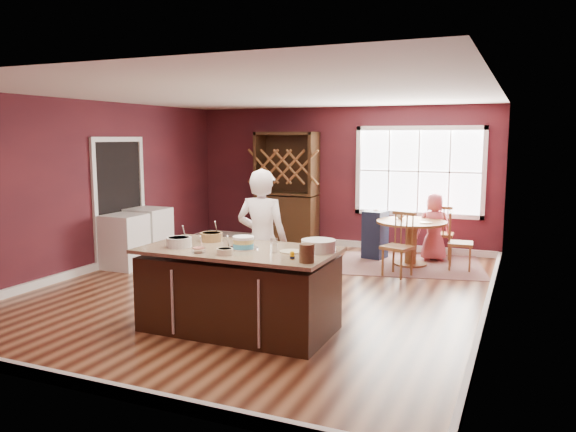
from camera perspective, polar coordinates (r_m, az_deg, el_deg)
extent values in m
plane|color=#8F5A39|center=(7.98, -2.54, -7.44)|extent=(7.00, 7.00, 0.00)
plane|color=white|center=(7.71, -2.67, 12.27)|extent=(7.00, 7.00, 0.00)
plane|color=#321219|center=(10.98, 5.39, 3.93)|extent=(6.00, 0.00, 6.00)
plane|color=#321219|center=(4.85, -20.90, -1.74)|extent=(6.00, 0.00, 6.00)
plane|color=#321219|center=(9.43, -19.27, 2.85)|extent=(0.00, 7.00, 7.00)
plane|color=#321219|center=(6.98, 20.18, 1.13)|extent=(0.00, 7.00, 7.00)
cube|color=#321E0F|center=(6.29, -5.00, -7.82)|extent=(2.05, 1.04, 0.83)
cube|color=tan|center=(6.17, -5.05, -3.48)|extent=(2.13, 1.12, 0.04)
cylinder|color=brown|center=(9.64, 12.32, -4.78)|extent=(0.54, 0.54, 0.04)
cylinder|color=brown|center=(9.58, 12.38, -2.83)|extent=(0.19, 0.19, 0.67)
cylinder|color=brown|center=(9.51, 12.44, -0.61)|extent=(1.16, 1.16, 0.04)
imported|color=white|center=(6.81, -2.64, -2.56)|extent=(0.67, 0.46, 1.76)
cylinder|color=silver|center=(6.33, -11.02, -2.63)|extent=(0.28, 0.28, 0.11)
cylinder|color=olive|center=(6.63, -7.79, -2.11)|extent=(0.26, 0.26, 0.10)
cylinder|color=white|center=(6.00, -9.07, -3.43)|extent=(0.15, 0.15, 0.06)
cylinder|color=white|center=(5.86, -6.43, -3.61)|extent=(0.17, 0.17, 0.06)
cylinder|color=silver|center=(5.91, -1.44, -3.01)|extent=(0.08, 0.08, 0.15)
cylinder|color=#FFEFB3|center=(5.93, 0.31, -3.65)|extent=(0.24, 0.24, 0.02)
cylinder|color=white|center=(5.98, 3.12, -3.02)|extent=(0.37, 0.37, 0.13)
cylinder|color=brown|center=(5.46, 1.92, -3.79)|extent=(0.15, 0.15, 0.18)
cube|color=brown|center=(9.65, 12.31, -4.86)|extent=(2.65, 2.24, 0.01)
imported|color=#CD5865|center=(9.99, 14.61, -1.09)|extent=(0.67, 0.54, 1.18)
cylinder|color=beige|center=(9.32, 13.86, -0.66)|extent=(0.21, 0.21, 0.02)
imported|color=silver|center=(9.73, 11.34, 0.04)|extent=(0.14, 0.14, 0.10)
cube|color=#3D2610|center=(11.10, -0.15, 2.79)|extent=(1.21, 0.51, 2.23)
cube|color=white|center=(9.52, -16.28, -2.50)|extent=(0.61, 0.59, 0.88)
cube|color=white|center=(10.01, -13.96, -1.83)|extent=(0.63, 0.61, 0.91)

